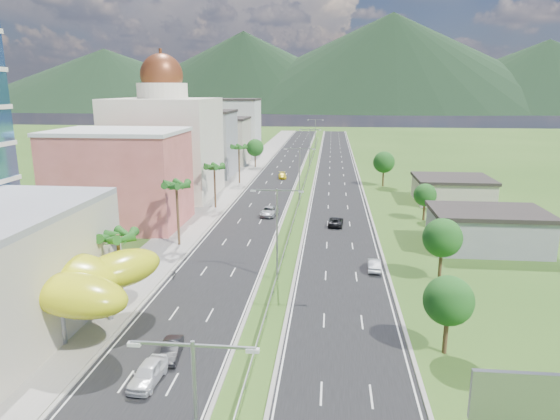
% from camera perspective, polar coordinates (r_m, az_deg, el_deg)
% --- Properties ---
extents(ground, '(500.00, 500.00, 0.00)m').
position_cam_1_polar(ground, '(50.21, -1.59, -12.24)').
color(ground, '#2D5119').
rests_on(ground, ground).
extents(road_left, '(11.00, 260.00, 0.04)m').
position_cam_1_polar(road_left, '(137.18, 0.16, 4.54)').
color(road_left, black).
rests_on(road_left, ground).
extents(road_right, '(11.00, 260.00, 0.04)m').
position_cam_1_polar(road_right, '(136.53, 6.46, 4.41)').
color(road_right, black).
rests_on(road_right, ground).
extents(sidewalk_left, '(7.00, 260.00, 0.12)m').
position_cam_1_polar(sidewalk_left, '(138.43, -3.77, 4.61)').
color(sidewalk_left, gray).
rests_on(sidewalk_left, ground).
extents(median_guardrail, '(0.10, 216.06, 0.76)m').
position_cam_1_polar(median_guardrail, '(118.82, 2.90, 3.37)').
color(median_guardrail, gray).
rests_on(median_guardrail, ground).
extents(streetlight_median_b, '(6.04, 0.25, 11.00)m').
position_cam_1_polar(streetlight_median_b, '(57.13, -0.34, -1.72)').
color(streetlight_median_b, gray).
rests_on(streetlight_median_b, ground).
extents(streetlight_median_c, '(6.04, 0.25, 11.00)m').
position_cam_1_polar(streetlight_median_c, '(96.14, 2.25, 4.62)').
color(streetlight_median_c, gray).
rests_on(streetlight_median_c, ground).
extents(streetlight_median_d, '(6.04, 0.25, 11.00)m').
position_cam_1_polar(streetlight_median_d, '(140.69, 3.44, 7.51)').
color(streetlight_median_d, gray).
rests_on(streetlight_median_d, ground).
extents(streetlight_median_e, '(6.04, 0.25, 11.00)m').
position_cam_1_polar(streetlight_median_e, '(185.46, 4.06, 9.01)').
color(streetlight_median_e, gray).
rests_on(streetlight_median_e, ground).
extents(lime_canopy, '(18.00, 15.00, 7.40)m').
position_cam_1_polar(lime_canopy, '(51.21, -25.23, -7.01)').
color(lime_canopy, '#C5C913').
rests_on(lime_canopy, ground).
extents(pink_shophouse, '(20.00, 15.00, 15.00)m').
position_cam_1_polar(pink_shophouse, '(85.16, -17.76, 3.30)').
color(pink_shophouse, '#C1584F').
rests_on(pink_shophouse, ground).
extents(domed_building, '(20.00, 20.00, 28.70)m').
position_cam_1_polar(domed_building, '(105.90, -12.99, 7.64)').
color(domed_building, beige).
rests_on(domed_building, ground).
extents(midrise_grey, '(16.00, 15.00, 16.00)m').
position_cam_1_polar(midrise_grey, '(129.78, -8.95, 7.40)').
color(midrise_grey, gray).
rests_on(midrise_grey, ground).
extents(midrise_beige, '(16.00, 15.00, 13.00)m').
position_cam_1_polar(midrise_beige, '(151.19, -6.82, 7.78)').
color(midrise_beige, '#BEB69C').
rests_on(midrise_beige, ground).
extents(midrise_white, '(16.00, 15.00, 18.00)m').
position_cam_1_polar(midrise_white, '(173.40, -5.17, 9.40)').
color(midrise_white, silver).
rests_on(midrise_white, ground).
extents(billboard, '(5.20, 0.35, 6.20)m').
position_cam_1_polar(billboard, '(33.85, 25.36, -19.00)').
color(billboard, gray).
rests_on(billboard, ground).
extents(shed_near, '(15.00, 10.00, 5.00)m').
position_cam_1_polar(shed_near, '(75.69, 22.59, -2.26)').
color(shed_near, gray).
rests_on(shed_near, ground).
extents(shed_far, '(14.00, 12.00, 4.40)m').
position_cam_1_polar(shed_far, '(104.48, 19.07, 2.07)').
color(shed_far, '#BEB69C').
rests_on(shed_far, ground).
extents(palm_tree_b, '(3.60, 3.60, 8.10)m').
position_cam_1_polar(palm_tree_b, '(53.56, -18.06, -3.14)').
color(palm_tree_b, '#47301C').
rests_on(palm_tree_b, ground).
extents(palm_tree_c, '(3.60, 3.60, 9.60)m').
position_cam_1_polar(palm_tree_c, '(71.39, -11.75, 2.57)').
color(palm_tree_c, '#47301C').
rests_on(palm_tree_c, ground).
extents(palm_tree_d, '(3.60, 3.60, 8.60)m').
position_cam_1_polar(palm_tree_d, '(93.39, -7.52, 4.74)').
color(palm_tree_d, '#47301C').
rests_on(palm_tree_d, ground).
extents(palm_tree_e, '(3.60, 3.60, 9.40)m').
position_cam_1_polar(palm_tree_e, '(117.53, -4.73, 7.02)').
color(palm_tree_e, '#47301C').
rests_on(palm_tree_e, ground).
extents(leafy_tree_lfar, '(4.90, 4.90, 8.05)m').
position_cam_1_polar(leafy_tree_lfar, '(142.33, -2.86, 7.12)').
color(leafy_tree_lfar, '#47301C').
rests_on(leafy_tree_lfar, ground).
extents(leafy_tree_ra, '(4.20, 4.20, 6.90)m').
position_cam_1_polar(leafy_tree_ra, '(44.45, 18.70, -9.81)').
color(leafy_tree_ra, '#47301C').
rests_on(leafy_tree_ra, ground).
extents(leafy_tree_rb, '(4.55, 4.55, 7.47)m').
position_cam_1_polar(leafy_tree_rb, '(60.59, 18.07, -3.06)').
color(leafy_tree_rb, '#47301C').
rests_on(leafy_tree_rb, ground).
extents(leafy_tree_rc, '(3.85, 3.85, 6.33)m').
position_cam_1_polar(leafy_tree_rc, '(88.02, 16.25, 1.65)').
color(leafy_tree_rc, '#47301C').
rests_on(leafy_tree_rc, ground).
extents(leafy_tree_rd, '(4.90, 4.90, 8.05)m').
position_cam_1_polar(leafy_tree_rd, '(116.53, 11.79, 5.37)').
color(leafy_tree_rd, '#47301C').
rests_on(leafy_tree_rd, ground).
extents(mountain_ridge, '(860.00, 140.00, 90.00)m').
position_cam_1_polar(mountain_ridge, '(498.16, 12.32, 10.92)').
color(mountain_ridge, black).
rests_on(mountain_ridge, ground).
extents(car_white_near_left, '(2.17, 4.77, 1.59)m').
position_cam_1_polar(car_white_near_left, '(41.31, -14.86, -17.58)').
color(car_white_near_left, white).
rests_on(car_white_near_left, road_left).
extents(car_dark_left, '(1.93, 4.29, 1.37)m').
position_cam_1_polar(car_dark_left, '(44.28, -12.31, -15.30)').
color(car_dark_left, black).
rests_on(car_dark_left, road_left).
extents(car_silver_mid_left, '(3.08, 5.80, 1.55)m').
position_cam_1_polar(car_silver_mid_left, '(88.18, -1.27, -0.14)').
color(car_silver_mid_left, '#A3A6AA').
rests_on(car_silver_mid_left, road_left).
extents(car_yellow_far_left, '(2.52, 4.95, 1.38)m').
position_cam_1_polar(car_yellow_far_left, '(124.97, 0.27, 3.96)').
color(car_yellow_far_left, yellow).
rests_on(car_yellow_far_left, road_left).
extents(car_silver_right, '(1.70, 4.34, 1.41)m').
position_cam_1_polar(car_silver_right, '(63.19, 10.71, -6.15)').
color(car_silver_right, '#B7BAC0').
rests_on(car_silver_right, road_right).
extents(car_dark_far_right, '(2.65, 5.12, 1.38)m').
position_cam_1_polar(car_dark_far_right, '(82.32, 6.39, -1.30)').
color(car_dark_far_right, black).
rests_on(car_dark_far_right, road_right).
extents(motorcycle, '(0.78, 1.85, 1.14)m').
position_cam_1_polar(motorcycle, '(61.15, -12.00, -7.03)').
color(motorcycle, black).
rests_on(motorcycle, road_left).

